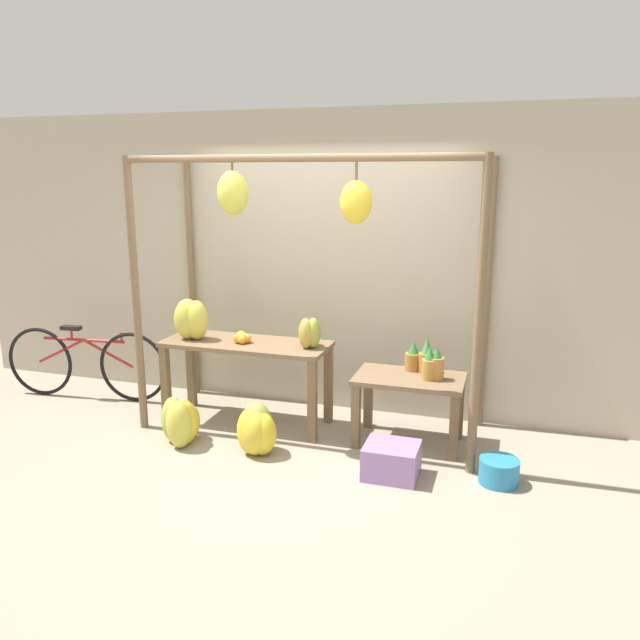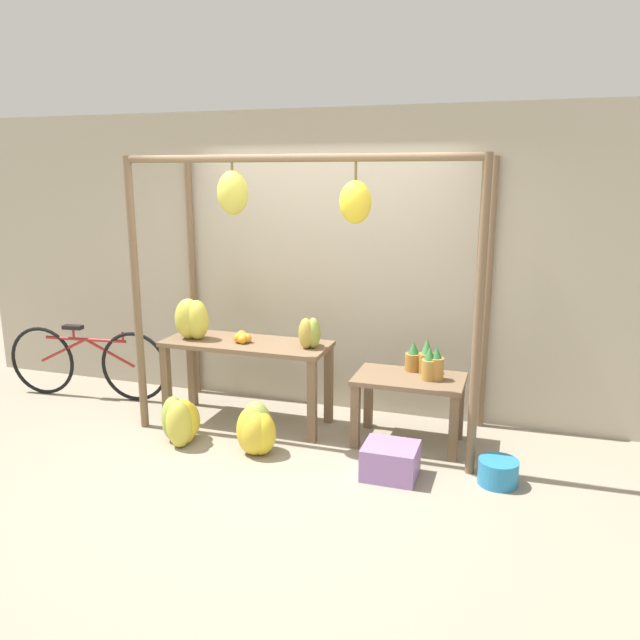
{
  "view_description": "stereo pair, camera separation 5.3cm",
  "coord_description": "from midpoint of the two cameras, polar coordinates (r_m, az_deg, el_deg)",
  "views": [
    {
      "loc": [
        1.66,
        -4.19,
        2.23
      ],
      "look_at": [
        0.11,
        0.71,
        1.01
      ],
      "focal_mm": 35.0,
      "sensor_mm": 36.0,
      "label": 1
    },
    {
      "loc": [
        1.71,
        -4.18,
        2.23
      ],
      "look_at": [
        0.11,
        0.71,
        1.01
      ],
      "focal_mm": 35.0,
      "sensor_mm": 36.0,
      "label": 2
    }
  ],
  "objects": [
    {
      "name": "blue_bucket",
      "position": [
        4.89,
        16.28,
        -13.19
      ],
      "size": [
        0.29,
        0.29,
        0.19
      ],
      "color": "teal",
      "rests_on": "ground_plane"
    },
    {
      "name": "display_table_side",
      "position": [
        5.28,
        8.43,
        -6.43
      ],
      "size": [
        0.9,
        0.55,
        0.59
      ],
      "color": "brown",
      "rests_on": "ground_plane"
    },
    {
      "name": "banana_pile_ground_left",
      "position": [
        5.44,
        -12.32,
        -9.04
      ],
      "size": [
        0.38,
        0.42,
        0.41
      ],
      "color": "yellow",
      "rests_on": "ground_plane"
    },
    {
      "name": "display_table_main",
      "position": [
        5.63,
        -6.45,
        -3.29
      ],
      "size": [
        1.5,
        0.56,
        0.76
      ],
      "color": "brown",
      "rests_on": "ground_plane"
    },
    {
      "name": "ground_plane",
      "position": [
        5.03,
        -3.48,
        -13.04
      ],
      "size": [
        20.0,
        20.0,
        0.0
      ],
      "primitive_type": "plane",
      "color": "gray"
    },
    {
      "name": "banana_pile_on_table",
      "position": [
        5.73,
        -11.33,
        0.07
      ],
      "size": [
        0.39,
        0.31,
        0.37
      ],
      "color": "gold",
      "rests_on": "display_table_main"
    },
    {
      "name": "banana_pile_ground_right",
      "position": [
        5.15,
        -5.59,
        -10.02
      ],
      "size": [
        0.41,
        0.38,
        0.43
      ],
      "color": "yellow",
      "rests_on": "ground_plane"
    },
    {
      "name": "stall_awning",
      "position": [
        5.09,
        -1.46,
        6.71
      ],
      "size": [
        2.94,
        1.11,
        2.37
      ],
      "color": "brown",
      "rests_on": "ground_plane"
    },
    {
      "name": "fruit_crate_white",
      "position": [
        4.83,
        6.77,
        -12.66
      ],
      "size": [
        0.4,
        0.35,
        0.25
      ],
      "color": "#9970B7",
      "rests_on": "ground_plane"
    },
    {
      "name": "parked_bicycle",
      "position": [
        6.72,
        -20.29,
        -3.63
      ],
      "size": [
        1.73,
        0.24,
        0.75
      ],
      "color": "black",
      "rests_on": "ground_plane"
    },
    {
      "name": "papaya_pile",
      "position": [
        5.36,
        -0.7,
        -1.26
      ],
      "size": [
        0.24,
        0.28,
        0.27
      ],
      "color": "gold",
      "rests_on": "display_table_main"
    },
    {
      "name": "shop_wall_back",
      "position": [
        5.88,
        1.32,
        5.17
      ],
      "size": [
        8.0,
        0.08,
        2.8
      ],
      "color": "#B2A893",
      "rests_on": "ground_plane"
    },
    {
      "name": "orange_pile",
      "position": [
        5.57,
        -6.85,
        -1.61
      ],
      "size": [
        0.17,
        0.19,
        0.09
      ],
      "color": "orange",
      "rests_on": "display_table_main"
    },
    {
      "name": "pineapple_cluster",
      "position": [
        5.27,
        9.94,
        -3.76
      ],
      "size": [
        0.35,
        0.34,
        0.3
      ],
      "color": "#A3702D",
      "rests_on": "display_table_side"
    }
  ]
}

